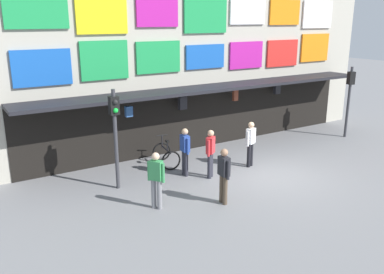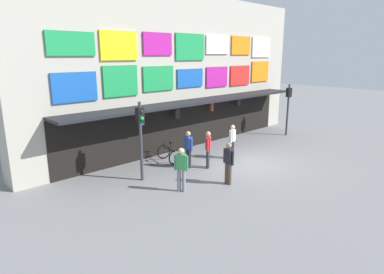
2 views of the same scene
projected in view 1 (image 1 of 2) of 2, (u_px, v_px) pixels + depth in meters
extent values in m
plane|color=slate|center=(268.00, 175.00, 14.12)|extent=(80.00, 80.00, 0.00)
cube|color=#B2AD9E|center=(197.00, 50.00, 16.73)|extent=(18.00, 1.20, 8.00)
cube|color=black|center=(214.00, 88.00, 16.07)|extent=(15.30, 1.40, 0.12)
cube|color=green|center=(36.00, 14.00, 12.59)|extent=(1.96, 0.08, 0.92)
cube|color=yellow|center=(102.00, 15.00, 13.68)|extent=(1.80, 0.08, 1.23)
cube|color=#B71E93|center=(157.00, 12.00, 14.72)|extent=(1.68, 0.08, 1.03)
cube|color=green|center=(206.00, 16.00, 15.83)|extent=(1.97, 0.08, 1.33)
cube|color=white|center=(248.00, 12.00, 16.87)|extent=(1.83, 0.08, 0.99)
cube|color=orange|center=(285.00, 12.00, 17.94)|extent=(1.75, 0.08, 1.07)
cube|color=white|center=(318.00, 15.00, 19.04)|extent=(1.91, 0.08, 1.23)
cube|color=blue|center=(42.00, 68.00, 13.06)|extent=(1.88, 0.08, 1.17)
cube|color=green|center=(105.00, 60.00, 14.10)|extent=(1.72, 0.08, 1.34)
cube|color=green|center=(158.00, 57.00, 15.17)|extent=(1.81, 0.08, 1.17)
cube|color=blue|center=(205.00, 57.00, 16.27)|extent=(1.81, 0.08, 0.94)
cube|color=#B71E93|center=(246.00, 55.00, 17.36)|extent=(1.74, 0.08, 1.12)
cube|color=red|center=(282.00, 53.00, 18.44)|extent=(1.81, 0.08, 1.18)
cube|color=orange|center=(315.00, 48.00, 19.47)|extent=(1.80, 0.08, 1.29)
cylinder|color=black|center=(128.00, 102.00, 14.26)|extent=(0.02, 0.02, 0.28)
cube|color=#2D5693|center=(129.00, 111.00, 14.35)|extent=(0.25, 0.15, 0.37)
cylinder|color=black|center=(182.00, 94.00, 15.69)|extent=(0.02, 0.02, 0.22)
cube|color=#232328|center=(182.00, 103.00, 15.79)|extent=(0.31, 0.19, 0.49)
cylinder|color=black|center=(236.00, 87.00, 16.98)|extent=(0.02, 0.02, 0.15)
cube|color=brown|center=(235.00, 95.00, 17.07)|extent=(0.22, 0.13, 0.49)
cylinder|color=black|center=(277.00, 83.00, 18.26)|extent=(0.02, 0.02, 0.17)
cube|color=#232328|center=(277.00, 89.00, 18.34)|extent=(0.29, 0.17, 0.41)
cube|color=black|center=(204.00, 117.00, 17.00)|extent=(15.30, 0.04, 2.50)
cylinder|color=#38383D|center=(116.00, 140.00, 12.61)|extent=(0.12, 0.12, 3.20)
cube|color=black|center=(114.00, 105.00, 12.30)|extent=(0.28, 0.24, 0.56)
sphere|color=black|center=(115.00, 102.00, 12.16)|extent=(0.15, 0.15, 0.15)
sphere|color=#19DB3D|center=(116.00, 110.00, 12.23)|extent=(0.15, 0.15, 0.15)
cylinder|color=#38383D|center=(348.00, 102.00, 18.28)|extent=(0.12, 0.12, 3.20)
cube|color=black|center=(351.00, 78.00, 17.97)|extent=(0.34, 0.31, 0.56)
sphere|color=red|center=(350.00, 75.00, 18.05)|extent=(0.15, 0.15, 0.15)
sphere|color=black|center=(349.00, 81.00, 18.13)|extent=(0.15, 0.15, 0.15)
torus|color=black|center=(162.00, 152.00, 15.47)|extent=(0.72, 0.19, 0.72)
torus|color=black|center=(171.00, 161.00, 14.49)|extent=(0.72, 0.19, 0.72)
cylinder|color=black|center=(166.00, 150.00, 14.91)|extent=(0.22, 0.98, 0.05)
cylinder|color=black|center=(167.00, 146.00, 14.72)|extent=(0.04, 0.04, 0.35)
cube|color=black|center=(167.00, 141.00, 14.66)|extent=(0.13, 0.21, 0.06)
cylinder|color=black|center=(162.00, 142.00, 15.28)|extent=(0.04, 0.04, 0.50)
cylinder|color=black|center=(162.00, 135.00, 15.21)|extent=(0.44, 0.11, 0.04)
cylinder|color=#2D2D38|center=(209.00, 166.00, 13.72)|extent=(0.14, 0.14, 0.88)
cylinder|color=#2D2D38|center=(211.00, 164.00, 13.88)|extent=(0.14, 0.14, 0.88)
cube|color=red|center=(211.00, 145.00, 13.60)|extent=(0.42, 0.39, 0.56)
sphere|color=tan|center=(211.00, 133.00, 13.49)|extent=(0.22, 0.22, 0.22)
cylinder|color=red|center=(208.00, 148.00, 13.42)|extent=(0.09, 0.09, 0.56)
cylinder|color=red|center=(212.00, 145.00, 13.81)|extent=(0.09, 0.09, 0.56)
cylinder|color=gray|center=(154.00, 194.00, 11.57)|extent=(0.14, 0.14, 0.88)
cylinder|color=gray|center=(159.00, 194.00, 11.51)|extent=(0.14, 0.14, 0.88)
cube|color=#388E51|center=(156.00, 170.00, 11.34)|extent=(0.39, 0.42, 0.56)
sphere|color=beige|center=(156.00, 156.00, 11.22)|extent=(0.22, 0.22, 0.22)
cylinder|color=#388E51|center=(149.00, 171.00, 11.43)|extent=(0.09, 0.09, 0.56)
cylinder|color=#388E51|center=(163.00, 173.00, 11.27)|extent=(0.09, 0.09, 0.56)
cylinder|color=brown|center=(222.00, 188.00, 11.94)|extent=(0.14, 0.14, 0.88)
cylinder|color=brown|center=(225.00, 190.00, 11.79)|extent=(0.14, 0.14, 0.88)
cube|color=#232328|center=(224.00, 166.00, 11.66)|extent=(0.24, 0.37, 0.56)
sphere|color=#A87A5B|center=(224.00, 153.00, 11.55)|extent=(0.22, 0.22, 0.22)
cylinder|color=#232328|center=(220.00, 165.00, 11.86)|extent=(0.09, 0.09, 0.56)
cylinder|color=#232328|center=(228.00, 170.00, 11.49)|extent=(0.09, 0.09, 0.56)
cylinder|color=black|center=(251.00, 154.00, 14.92)|extent=(0.14, 0.14, 0.88)
cylinder|color=black|center=(249.00, 156.00, 14.78)|extent=(0.14, 0.14, 0.88)
cube|color=white|center=(251.00, 136.00, 14.65)|extent=(0.42, 0.34, 0.56)
sphere|color=tan|center=(251.00, 125.00, 14.54)|extent=(0.22, 0.22, 0.22)
cylinder|color=white|center=(254.00, 136.00, 14.84)|extent=(0.09, 0.09, 0.56)
cylinder|color=white|center=(248.00, 139.00, 14.49)|extent=(0.09, 0.09, 0.56)
cylinder|color=#2D2D38|center=(184.00, 162.00, 14.07)|extent=(0.14, 0.14, 0.88)
cylinder|color=#2D2D38|center=(186.00, 164.00, 13.92)|extent=(0.14, 0.14, 0.88)
cube|color=#28479E|center=(185.00, 143.00, 13.79)|extent=(0.25, 0.38, 0.56)
sphere|color=tan|center=(185.00, 132.00, 13.68)|extent=(0.22, 0.22, 0.22)
cylinder|color=#28479E|center=(182.00, 143.00, 13.99)|extent=(0.09, 0.09, 0.56)
cylinder|color=#28479E|center=(188.00, 146.00, 13.62)|extent=(0.09, 0.09, 0.56)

